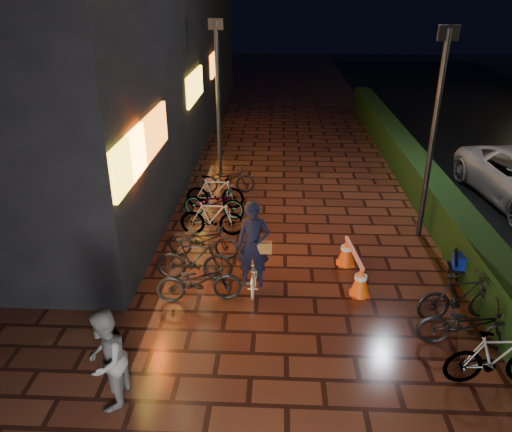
# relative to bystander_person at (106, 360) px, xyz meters

# --- Properties ---
(ground) EXTENTS (80.00, 80.00, 0.00)m
(ground) POSITION_rel_bystander_person_xyz_m (3.07, 1.70, -0.78)
(ground) COLOR #381911
(ground) RESTS_ON ground
(hedge) EXTENTS (0.70, 20.00, 1.00)m
(hedge) POSITION_rel_bystander_person_xyz_m (6.37, 9.70, -0.28)
(hedge) COLOR black
(hedge) RESTS_ON ground
(bystander_person) EXTENTS (0.61, 0.77, 1.56)m
(bystander_person) POSITION_rel_bystander_person_xyz_m (0.00, 0.00, 0.00)
(bystander_person) COLOR #525254
(bystander_person) RESTS_ON ground
(storefront_block) EXTENTS (12.09, 22.00, 9.00)m
(storefront_block) POSITION_rel_bystander_person_xyz_m (-6.43, 13.20, 3.72)
(storefront_block) COLOR black
(storefront_block) RESTS_ON ground
(lamp_post_hedge) EXTENTS (0.46, 0.14, 4.77)m
(lamp_post_hedge) POSITION_rel_bystander_person_xyz_m (5.76, 5.69, 1.84)
(lamp_post_hedge) COLOR black
(lamp_post_hedge) RESTS_ON ground
(lamp_post_sf) EXTENTS (0.45, 0.14, 4.66)m
(lamp_post_sf) POSITION_rel_bystander_person_xyz_m (0.48, 9.67, 1.79)
(lamp_post_sf) COLOR black
(lamp_post_sf) RESTS_ON ground
(cyclist) EXTENTS (0.67, 1.30, 1.87)m
(cyclist) POSITION_rel_bystander_person_xyz_m (1.88, 3.10, -0.09)
(cyclist) COLOR silver
(cyclist) RESTS_ON ground
(traffic_barrier) EXTENTS (0.54, 1.57, 0.64)m
(traffic_barrier) POSITION_rel_bystander_person_xyz_m (3.89, 3.56, -0.46)
(traffic_barrier) COLOR #FF550D
(traffic_barrier) RESTS_ON ground
(cart_assembly) EXTENTS (0.59, 0.52, 0.94)m
(cart_assembly) POSITION_rel_bystander_person_xyz_m (6.00, 3.44, -0.30)
(cart_assembly) COLOR black
(cart_assembly) RESTS_ON ground
(parked_bikes_storefront) EXTENTS (1.87, 6.26, 0.94)m
(parked_bikes_storefront) POSITION_rel_bystander_person_xyz_m (0.75, 5.33, -0.34)
(parked_bikes_storefront) COLOR black
(parked_bikes_storefront) RESTS_ON ground
(parked_bikes_hedge) EXTENTS (1.75, 2.17, 0.94)m
(parked_bikes_hedge) POSITION_rel_bystander_person_xyz_m (5.56, 1.48, -0.33)
(parked_bikes_hedge) COLOR black
(parked_bikes_hedge) RESTS_ON ground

